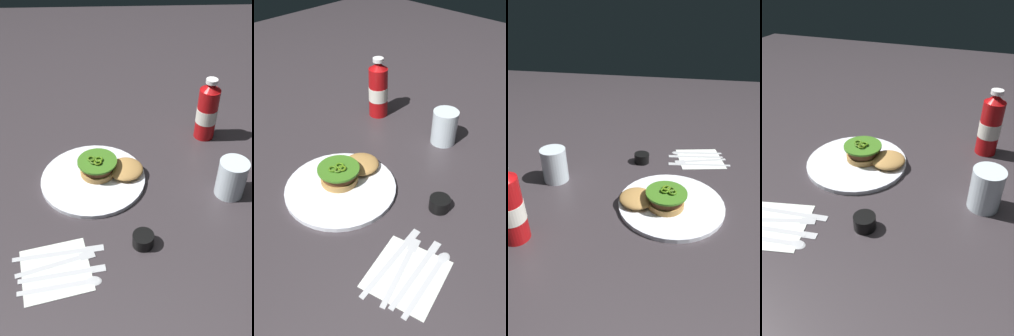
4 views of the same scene
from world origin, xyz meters
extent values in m
plane|color=#362F33|center=(0.00, 0.00, 0.00)|extent=(3.00, 3.00, 0.00)
cylinder|color=white|center=(-0.13, 0.04, 0.01)|extent=(0.30, 0.30, 0.01)
cylinder|color=#B18144|center=(-0.11, 0.06, 0.02)|extent=(0.10, 0.10, 0.02)
cylinder|color=#512D19|center=(-0.11, 0.06, 0.04)|extent=(0.09, 0.09, 0.02)
cylinder|color=red|center=(-0.11, 0.06, 0.05)|extent=(0.09, 0.09, 0.01)
cylinder|color=#3A701D|center=(-0.11, 0.06, 0.06)|extent=(0.11, 0.11, 0.01)
torus|color=#427613|center=(-0.11, 0.06, 0.06)|extent=(0.02, 0.02, 0.01)
torus|color=#406E14|center=(-0.13, 0.06, 0.06)|extent=(0.02, 0.02, 0.01)
torus|color=#3F681B|center=(-0.12, 0.05, 0.06)|extent=(0.02, 0.02, 0.01)
torus|color=#4E7312|center=(-0.11, 0.05, 0.06)|extent=(0.02, 0.02, 0.01)
ellipsoid|color=#B18144|center=(-0.03, 0.06, 0.03)|extent=(0.10, 0.10, 0.03)
cylinder|color=#B00E11|center=(0.23, 0.24, 0.08)|extent=(0.06, 0.06, 0.17)
cone|color=#B00E11|center=(0.23, 0.24, 0.18)|extent=(0.06, 0.06, 0.02)
cylinder|color=white|center=(0.23, 0.24, 0.20)|extent=(0.04, 0.04, 0.01)
cylinder|color=white|center=(0.23, 0.24, 0.08)|extent=(0.07, 0.07, 0.05)
cylinder|color=silver|center=(0.25, -0.02, 0.05)|extent=(0.08, 0.08, 0.11)
cylinder|color=black|center=(0.00, -0.19, 0.02)|extent=(0.05, 0.05, 0.03)
cube|color=silver|center=(-0.20, -0.26, 0.00)|extent=(0.18, 0.18, 0.00)
cube|color=silver|center=(-0.19, -0.30, 0.00)|extent=(0.18, 0.04, 0.00)
ellipsoid|color=silver|center=(-0.12, -0.29, 0.00)|extent=(0.04, 0.03, 0.00)
cube|color=silver|center=(-0.20, -0.27, 0.00)|extent=(0.17, 0.04, 0.00)
cube|color=silver|center=(-0.13, -0.26, 0.00)|extent=(0.08, 0.03, 0.00)
cube|color=silver|center=(-0.21, -0.24, 0.00)|extent=(0.18, 0.07, 0.00)
cube|color=silver|center=(-0.13, -0.22, 0.00)|extent=(0.04, 0.03, 0.00)
cube|color=silver|center=(-0.21, -0.21, 0.00)|extent=(0.19, 0.04, 0.00)
cube|color=silver|center=(-0.13, -0.20, 0.00)|extent=(0.08, 0.03, 0.00)
camera|label=1|loc=(-0.07, -0.77, 0.76)|focal=41.37mm
camera|label=2|loc=(-0.55, -0.51, 0.64)|focal=37.39mm
camera|label=3|loc=(-0.15, 0.70, 0.50)|focal=30.88mm
camera|label=4|loc=(0.22, -0.65, 0.52)|focal=32.83mm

